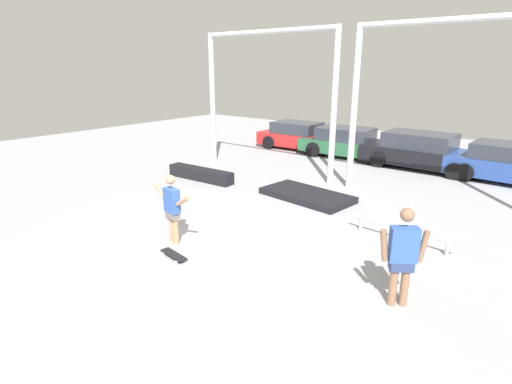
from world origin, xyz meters
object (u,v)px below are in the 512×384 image
parked_car_red (299,136)px  parked_car_green (348,143)px  manual_pad (307,195)px  bystander (403,254)px  skateboarder (172,206)px  grind_box (201,174)px  skateboard (174,255)px  grind_rail (401,231)px  parked_car_blue (510,164)px  parked_car_black (422,152)px

parked_car_red → parked_car_green: 2.65m
parked_car_red → parked_car_green: bearing=-5.0°
manual_pad → bystander: bearing=-43.3°
skateboarder → grind_box: skateboarder is taller
grind_box → bystander: bearing=-22.4°
skateboard → parked_car_green: bearing=106.5°
grind_box → skateboarder: bearing=-50.5°
bystander → manual_pad: bearing=-78.4°
grind_rail → bystander: bystander is taller
skateboard → parked_car_blue: parked_car_blue is taller
parked_car_red → skateboard: bearing=-71.0°
skateboarder → grind_box: bearing=137.9°
skateboarder → skateboard: skateboarder is taller
parked_car_blue → bystander: bystander is taller
parked_car_red → grind_rail: bearing=-46.3°
manual_pad → parked_car_blue: (4.51, 5.85, 0.55)m
parked_car_red → skateboarder: bearing=-72.7°
skateboarder → parked_car_black: size_ratio=0.34×
parked_car_red → parked_car_black: parked_car_black is taller
grind_box → parked_car_red: bearing=92.7°
parked_car_green → grind_box: bearing=-112.7°
skateboard → grind_rail: (3.45, 3.73, 0.21)m
parked_car_red → bystander: bearing=-51.5°
skateboard → skateboarder: bearing=146.8°
skateboarder → bystander: (4.83, 0.70, 0.06)m
grind_rail → parked_car_blue: 7.34m
skateboard → parked_car_blue: size_ratio=0.19×
skateboarder → grind_rail: skateboarder is taller
grind_box → bystander: (8.18, -3.37, 0.73)m
parked_car_red → bystander: size_ratio=2.30×
skateboarder → parked_car_black: 10.82m
skateboarder → parked_car_green: bearing=103.8°
skateboarder → manual_pad: bearing=90.3°
grind_rail → skateboard: bearing=-132.8°
manual_pad → parked_car_green: 6.36m
manual_pad → parked_car_black: parked_car_black is taller
parked_car_black → grind_rail: bearing=-74.0°
grind_box → parked_car_blue: parked_car_blue is taller
parked_car_black → bystander: bystander is taller
parked_car_blue → parked_car_red: bearing=179.6°
skateboard → parked_car_red: parked_car_red is taller
parked_car_red → parked_car_blue: bearing=-4.1°
parked_car_red → parked_car_green: (2.65, -0.17, 0.00)m
grind_box → parked_car_red: size_ratio=0.67×
parked_car_red → bystander: (8.50, -10.21, 0.33)m
grind_box → parked_car_red: 6.87m
parked_car_green → skateboard: bearing=-85.5°
parked_car_blue → bystander: size_ratio=2.34×
manual_pad → parked_car_red: size_ratio=0.69×
parked_car_blue → parked_car_green: bearing=180.0°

